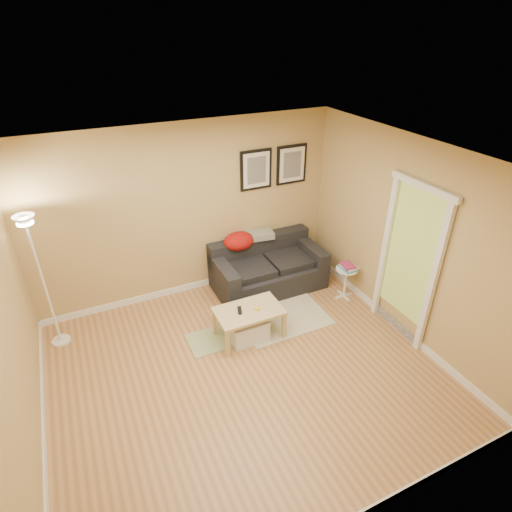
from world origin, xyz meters
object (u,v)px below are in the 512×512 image
object	(u,v)px
coffee_table	(249,323)
storage_bin	(248,329)
sofa	(269,266)
book_stack	(348,267)
floor_lamp	(45,287)
side_table	(345,283)

from	to	relation	value
coffee_table	storage_bin	size ratio (longest dim) A/B	1.72
sofa	book_stack	size ratio (longest dim) A/B	6.72
floor_lamp	sofa	bearing A→B (deg)	-0.21
storage_bin	side_table	bearing A→B (deg)	8.29
side_table	floor_lamp	distance (m)	4.14
side_table	floor_lamp	size ratio (longest dim) A/B	0.27
sofa	storage_bin	bearing A→B (deg)	-129.00
storage_bin	side_table	world-z (taller)	side_table
sofa	coffee_table	size ratio (longest dim) A/B	1.94
storage_bin	floor_lamp	distance (m)	2.59
sofa	book_stack	world-z (taller)	sofa
sofa	side_table	distance (m)	1.20
coffee_table	side_table	world-z (taller)	side_table
sofa	side_table	world-z (taller)	sofa
book_stack	floor_lamp	bearing A→B (deg)	162.39
sofa	storage_bin	xyz separation A→B (m)	(-0.81, -1.00, -0.22)
book_stack	floor_lamp	xyz separation A→B (m)	(-4.03, 0.76, 0.33)
coffee_table	floor_lamp	size ratio (longest dim) A/B	0.47
coffee_table	floor_lamp	xyz separation A→B (m)	(-2.32, 0.97, 0.65)
coffee_table	sofa	bearing A→B (deg)	36.10
coffee_table	book_stack	distance (m)	1.76
storage_bin	side_table	xyz separation A→B (m)	(1.74, 0.25, 0.09)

